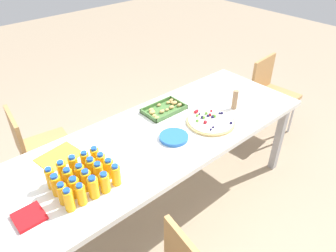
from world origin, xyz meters
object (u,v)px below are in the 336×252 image
at_px(juice_bottle_0, 69,200).
at_px(juice_bottle_19, 95,157).
at_px(juice_bottle_9, 109,168).
at_px(juice_bottle_8, 99,173).
at_px(snack_tray, 164,109).
at_px(juice_bottle_10, 56,185).
at_px(juice_bottle_5, 63,194).
at_px(cardboard_tube, 235,100).
at_px(plate_stack, 174,137).
at_px(napkin_stack, 29,217).
at_px(party_table, 155,143).
at_px(juice_bottle_1, 81,194).
at_px(juice_bottle_15, 51,178).
at_px(chair_far_left, 37,146).
at_px(juice_bottle_3, 105,183).
at_px(juice_bottle_16, 62,172).
at_px(juice_bottle_12, 80,174).
at_px(juice_bottle_14, 102,163).
at_px(chair_end, 270,90).
at_px(juice_bottle_4, 116,175).
at_px(paper_folder, 59,157).
at_px(juice_bottle_13, 92,168).
at_px(fruit_pizza, 210,121).
at_px(juice_bottle_17, 74,166).
at_px(juice_bottle_2, 93,187).
at_px(juice_bottle_6, 75,187).
at_px(juice_bottle_7, 87,180).
at_px(juice_bottle_18, 85,162).
at_px(juice_bottle_11, 69,179).

distance_m(juice_bottle_0, juice_bottle_19, 0.37).
bearing_deg(juice_bottle_9, juice_bottle_8, -175.05).
bearing_deg(snack_tray, juice_bottle_10, -164.83).
distance_m(juice_bottle_5, cardboard_tube, 1.49).
relative_size(plate_stack, napkin_stack, 1.37).
distance_m(party_table, juice_bottle_1, 0.74).
relative_size(juice_bottle_5, juice_bottle_15, 0.97).
xyz_separation_m(chair_far_left, juice_bottle_3, (0.04, -1.01, 0.30)).
distance_m(juice_bottle_5, juice_bottle_16, 0.18).
height_order(juice_bottle_12, juice_bottle_14, juice_bottle_14).
relative_size(juice_bottle_14, plate_stack, 0.67).
relative_size(chair_end, juice_bottle_12, 6.16).
bearing_deg(juice_bottle_4, juice_bottle_16, 134.09).
bearing_deg(paper_folder, juice_bottle_13, -77.03).
xyz_separation_m(juice_bottle_19, fruit_pizza, (0.90, -0.15, -0.05)).
xyz_separation_m(juice_bottle_1, juice_bottle_17, (0.08, 0.23, 0.01)).
bearing_deg(party_table, juice_bottle_2, -161.10).
bearing_deg(juice_bottle_6, paper_folder, 78.25).
height_order(napkin_stack, cardboard_tube, cardboard_tube).
relative_size(juice_bottle_13, juice_bottle_16, 0.98).
relative_size(chair_far_left, chair_end, 1.00).
relative_size(chair_far_left, snack_tray, 2.51).
relative_size(juice_bottle_2, juice_bottle_8, 0.95).
height_order(juice_bottle_8, juice_bottle_16, juice_bottle_8).
bearing_deg(juice_bottle_12, juice_bottle_16, 130.97).
height_order(juice_bottle_7, juice_bottle_9, juice_bottle_7).
bearing_deg(juice_bottle_3, paper_folder, 98.35).
relative_size(juice_bottle_9, napkin_stack, 0.88).
bearing_deg(juice_bottle_18, party_table, -0.81).
bearing_deg(juice_bottle_5, chair_far_left, 79.46).
relative_size(napkin_stack, cardboard_tube, 0.93).
bearing_deg(paper_folder, juice_bottle_6, -101.75).
bearing_deg(juice_bottle_5, juice_bottle_19, 28.14).
relative_size(juice_bottle_4, juice_bottle_17, 0.94).
distance_m(juice_bottle_3, snack_tray, 0.93).
relative_size(juice_bottle_15, juice_bottle_17, 0.97).
xyz_separation_m(juice_bottle_13, cardboard_tube, (1.27, -0.06, 0.01)).
bearing_deg(juice_bottle_17, fruit_pizza, -8.30).
bearing_deg(juice_bottle_17, juice_bottle_7, -89.68).
bearing_deg(juice_bottle_4, party_table, 24.26).
bearing_deg(chair_far_left, plate_stack, 44.06).
xyz_separation_m(juice_bottle_17, juice_bottle_19, (0.15, 0.00, -0.01)).
relative_size(juice_bottle_1, juice_bottle_18, 0.97).
bearing_deg(juice_bottle_5, juice_bottle_1, -44.35).
height_order(juice_bottle_5, juice_bottle_15, juice_bottle_15).
relative_size(juice_bottle_18, plate_stack, 0.70).
height_order(juice_bottle_13, juice_bottle_19, juice_bottle_13).
bearing_deg(juice_bottle_5, juice_bottle_7, 2.32).
bearing_deg(juice_bottle_1, juice_bottle_12, 62.86).
xyz_separation_m(juice_bottle_7, juice_bottle_11, (-0.07, 0.07, 0.00)).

